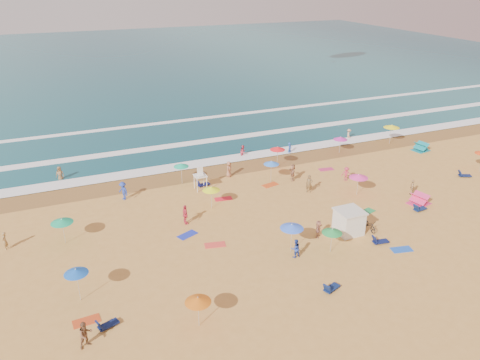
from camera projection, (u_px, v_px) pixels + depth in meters
name	position (u px, v px, depth m)	size (l,w,h in m)	color
ground	(270.00, 220.00, 41.96)	(220.00, 220.00, 0.00)	gold
ocean	(117.00, 63.00, 112.64)	(220.00, 140.00, 0.18)	#0C4756
wet_sand	(221.00, 170.00, 52.47)	(220.00, 220.00, 0.00)	olive
surf_foam	(197.00, 144.00, 59.86)	(200.00, 18.70, 0.05)	white
cabana	(349.00, 222.00, 39.53)	(2.00, 2.00, 2.00)	silver
cabana_roof	(350.00, 211.00, 39.10)	(2.20, 2.20, 0.12)	silver
bicycle	(369.00, 225.00, 40.16)	(0.65, 1.85, 0.97)	black
lifeguard_stand	(200.00, 180.00, 47.32)	(1.20, 1.20, 2.10)	white
beach_umbrellas	(299.00, 184.00, 43.71)	(48.58, 31.10, 0.82)	#FF4815
loungers	(351.00, 234.00, 39.34)	(47.96, 25.54, 0.34)	#0D1845
towels	(287.00, 232.00, 39.92)	(41.84, 23.70, 0.03)	#C94119
popup_tents	(421.00, 169.00, 51.26)	(12.75, 13.29, 1.20)	#E53373
beachgoers	(233.00, 193.00, 45.11)	(44.62, 27.13, 2.10)	#C0304A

